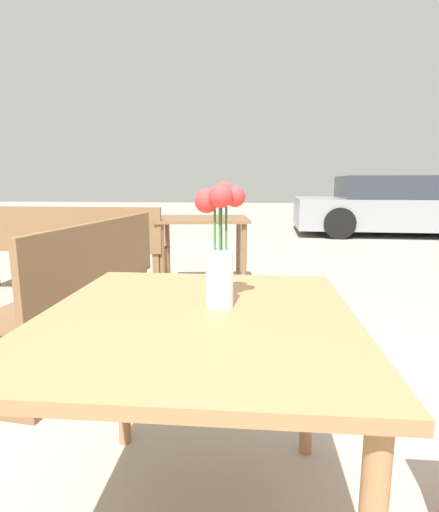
# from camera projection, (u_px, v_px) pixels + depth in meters

# --- Properties ---
(table_front) EXTENTS (0.88, 0.96, 0.71)m
(table_front) POSITION_uv_depth(u_px,v_px,m) (198.00, 344.00, 1.12)
(table_front) COLOR #9E7047
(table_front) RESTS_ON ground_plane
(flower_vase) EXTENTS (0.14, 0.13, 0.36)m
(flower_vase) POSITION_uv_depth(u_px,v_px,m) (220.00, 247.00, 1.13)
(flower_vase) COLOR silver
(flower_vase) RESTS_ON table_front
(bench_near) EXTENTS (0.51, 1.45, 0.85)m
(bench_near) POSITION_uv_depth(u_px,v_px,m) (89.00, 288.00, 2.37)
(bench_near) COLOR brown
(bench_near) RESTS_ON ground_plane
(bench_middle) EXTENTS (1.93, 0.38, 0.85)m
(bench_middle) POSITION_uv_depth(u_px,v_px,m) (65.00, 246.00, 3.80)
(bench_middle) COLOR brown
(bench_middle) RESTS_ON ground_plane
(table_back) EXTENTS (0.96, 0.80, 0.73)m
(table_back) POSITION_uv_depth(u_px,v_px,m) (203.00, 230.00, 3.91)
(table_back) COLOR brown
(table_back) RESTS_ON ground_plane
(parked_car) EXTENTS (4.04, 2.03, 1.20)m
(parked_car) POSITION_uv_depth(u_px,v_px,m) (394.00, 206.00, 8.26)
(parked_car) COLOR gray
(parked_car) RESTS_ON ground_plane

